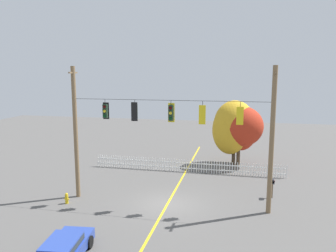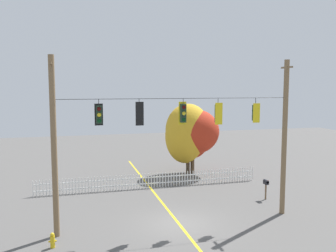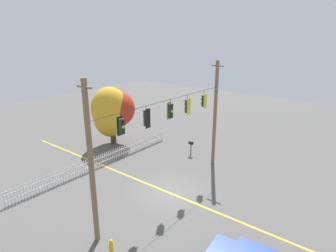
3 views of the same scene
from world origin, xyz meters
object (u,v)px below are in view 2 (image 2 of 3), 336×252
traffic_signal_eastbound_side (218,113)px  fire_hydrant (53,240)px  traffic_signal_northbound_primary (183,113)px  autumn_maple_near_fence (186,132)px  traffic_signal_southbound_primary (99,115)px  roadside_mailbox (266,183)px  traffic_signal_northbound_secondary (255,113)px  traffic_signal_westbound_side (139,113)px  autumn_maple_mid (195,133)px

traffic_signal_eastbound_side → fire_hydrant: bearing=-171.4°
traffic_signal_northbound_primary → autumn_maple_near_fence: (3.69, 10.91, -2.49)m
traffic_signal_southbound_primary → traffic_signal_eastbound_side: same height
roadside_mailbox → traffic_signal_northbound_secondary: bearing=-131.6°
traffic_signal_westbound_side → roadside_mailbox: traffic_signal_westbound_side is taller
traffic_signal_northbound_primary → roadside_mailbox: 8.97m
traffic_signal_northbound_secondary → autumn_maple_mid: size_ratio=0.25×
traffic_signal_northbound_primary → traffic_signal_eastbound_side: bearing=-0.6°
traffic_signal_westbound_side → traffic_signal_northbound_secondary: bearing=0.0°
traffic_signal_northbound_secondary → roadside_mailbox: traffic_signal_northbound_secondary is taller
traffic_signal_westbound_side → fire_hydrant: traffic_signal_westbound_side is taller
traffic_signal_westbound_side → autumn_maple_near_fence: (6.14, 10.93, -2.52)m
traffic_signal_southbound_primary → autumn_maple_mid: size_ratio=0.24×
traffic_signal_eastbound_side → roadside_mailbox: traffic_signal_eastbound_side is taller
traffic_signal_northbound_primary → traffic_signal_northbound_secondary: same height
traffic_signal_southbound_primary → traffic_signal_northbound_primary: bearing=0.0°
traffic_signal_eastbound_side → traffic_signal_northbound_secondary: (2.34, 0.00, -0.00)m
traffic_signal_westbound_side → roadside_mailbox: 10.97m
traffic_signal_southbound_primary → autumn_maple_near_fence: bearing=52.9°
autumn_maple_mid → traffic_signal_eastbound_side: bearing=-102.7°
traffic_signal_westbound_side → autumn_maple_near_fence: bearing=60.7°
traffic_signal_northbound_secondary → autumn_maple_near_fence: (-0.70, 10.93, -2.43)m
autumn_maple_mid → traffic_signal_southbound_primary: bearing=-129.5°
traffic_signal_southbound_primary → roadside_mailbox: size_ratio=1.00×
traffic_signal_southbound_primary → autumn_maple_mid: bearing=50.5°
fire_hydrant → roadside_mailbox: roadside_mailbox is taller
traffic_signal_southbound_primary → roadside_mailbox: 12.79m
traffic_signal_eastbound_side → autumn_maple_mid: 11.59m
traffic_signal_southbound_primary → traffic_signal_northbound_primary: size_ratio=0.95×
autumn_maple_near_fence → fire_hydrant: bearing=-130.9°
traffic_signal_eastbound_side → fire_hydrant: (-9.03, -1.37, -5.84)m
traffic_signal_northbound_primary → traffic_signal_eastbound_side: 2.05m
traffic_signal_southbound_primary → traffic_signal_westbound_side: bearing=-0.5°
autumn_maple_near_fence → traffic_signal_eastbound_side: bearing=-98.5°
traffic_signal_southbound_primary → fire_hydrant: traffic_signal_southbound_primary is taller
roadside_mailbox → traffic_signal_eastbound_side: bearing=-150.1°
roadside_mailbox → traffic_signal_southbound_primary: bearing=-166.5°
traffic_signal_northbound_secondary → fire_hydrant: (-11.37, -1.37, -5.84)m
fire_hydrant → traffic_signal_northbound_secondary: bearing=6.9°
fire_hydrant → traffic_signal_eastbound_side: bearing=8.6°
traffic_signal_eastbound_side → traffic_signal_northbound_secondary: 2.34m
fire_hydrant → roadside_mailbox: 14.42m
autumn_maple_mid → roadside_mailbox: 8.98m
traffic_signal_westbound_side → traffic_signal_northbound_primary: (2.45, 0.02, -0.03)m
traffic_signal_northbound_secondary → traffic_signal_westbound_side: bearing=-180.0°
traffic_signal_westbound_side → traffic_signal_northbound_primary: size_ratio=0.98×
traffic_signal_eastbound_side → autumn_maple_near_fence: (1.64, 10.93, -2.43)m
traffic_signal_eastbound_side → fire_hydrant: traffic_signal_eastbound_side is taller
fire_hydrant → traffic_signal_southbound_primary: bearing=29.8°
traffic_signal_northbound_primary → autumn_maple_near_fence: 11.79m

